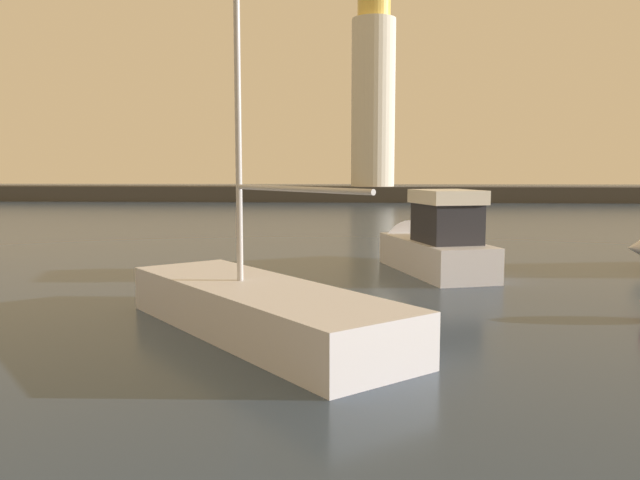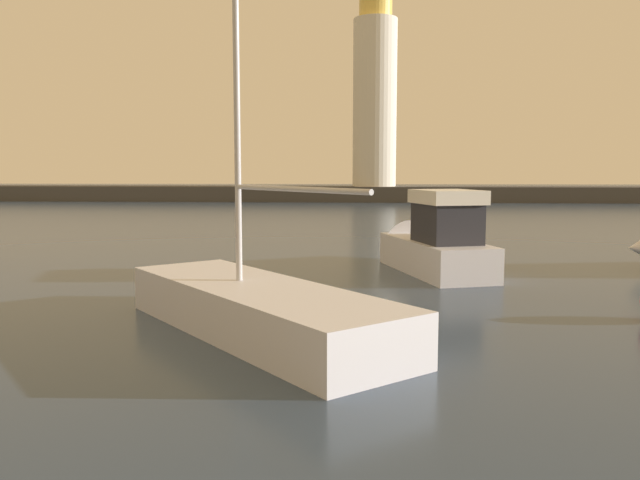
% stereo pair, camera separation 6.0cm
% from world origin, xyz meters
% --- Properties ---
extents(ground_plane, '(220.00, 220.00, 0.00)m').
position_xyz_m(ground_plane, '(0.00, 30.88, 0.00)').
color(ground_plane, '#2D3D51').
extents(breakwater, '(78.91, 5.75, 1.46)m').
position_xyz_m(breakwater, '(0.00, 61.75, 0.73)').
color(breakwater, '#423F3D').
rests_on(breakwater, ground_plane).
extents(lighthouse, '(4.23, 4.23, 19.47)m').
position_xyz_m(lighthouse, '(3.18, 61.75, 10.68)').
color(lighthouse, silver).
rests_on(lighthouse, breakwater).
extents(motorboat_3, '(3.44, 6.36, 2.78)m').
position_xyz_m(motorboat_3, '(4.00, 18.42, 0.81)').
color(motorboat_3, silver).
rests_on(motorboat_3, ground_plane).
extents(sailboat_moored, '(6.08, 6.67, 10.85)m').
position_xyz_m(sailboat_moored, '(0.12, 10.50, 0.52)').
color(sailboat_moored, silver).
rests_on(sailboat_moored, ground_plane).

